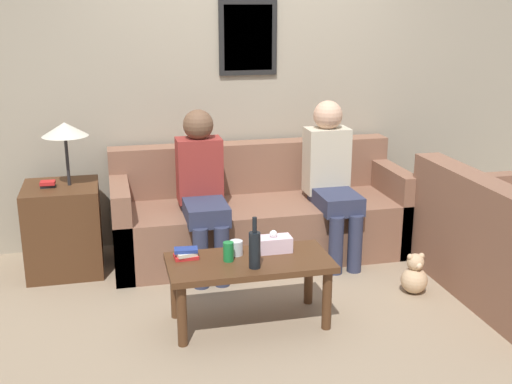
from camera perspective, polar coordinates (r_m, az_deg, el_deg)
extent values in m
plane|color=gray|center=(4.87, 1.72, -7.42)|extent=(16.00, 16.00, 0.00)
cube|color=#9E937F|center=(5.42, -0.80, 9.35)|extent=(9.00, 0.06, 2.60)
cube|color=black|center=(5.35, -0.72, 13.55)|extent=(0.48, 0.02, 0.60)
cube|color=silver|center=(5.34, -0.70, 13.55)|extent=(0.40, 0.01, 0.52)
cube|color=brown|center=(5.19, 0.45, -3.18)|extent=(2.35, 0.85, 0.45)
cube|color=brown|center=(5.37, -0.36, 2.29)|extent=(2.35, 0.20, 0.41)
cube|color=brown|center=(5.02, -11.87, -2.87)|extent=(0.14, 0.85, 0.68)
cube|color=brown|center=(5.51, 11.67, -1.12)|extent=(0.14, 0.85, 0.68)
cube|color=brown|center=(4.49, 19.59, -1.56)|extent=(0.20, 1.63, 0.41)
cube|color=brown|center=(5.35, 17.96, -2.15)|extent=(0.85, 0.14, 0.68)
cube|color=#4C2D19|center=(4.03, -0.59, -6.30)|extent=(1.02, 0.49, 0.04)
cylinder|color=#4C2D19|center=(3.88, -6.60, -10.84)|extent=(0.06, 0.06, 0.39)
cylinder|color=#4C2D19|center=(4.07, 6.32, -9.50)|extent=(0.06, 0.06, 0.39)
cylinder|color=#4C2D19|center=(4.22, -7.22, -8.57)|extent=(0.06, 0.06, 0.39)
cylinder|color=#4C2D19|center=(4.39, 4.70, -7.45)|extent=(0.06, 0.06, 0.39)
cube|color=#4C2D19|center=(5.06, -16.72, -3.13)|extent=(0.55, 0.55, 0.67)
cylinder|color=#262628|center=(4.91, -16.43, 2.79)|extent=(0.02, 0.02, 0.39)
cone|color=beige|center=(4.86, -16.65, 5.37)|extent=(0.33, 0.33, 0.10)
cube|color=black|center=(4.94, -18.01, 0.51)|extent=(0.11, 0.07, 0.02)
cube|color=red|center=(4.93, -18.04, 0.78)|extent=(0.11, 0.09, 0.03)
cylinder|color=black|center=(3.86, -0.12, -5.20)|extent=(0.07, 0.07, 0.22)
cylinder|color=black|center=(3.81, -0.12, -2.95)|extent=(0.03, 0.03, 0.10)
cylinder|color=silver|center=(4.08, -1.77, -4.99)|extent=(0.08, 0.08, 0.09)
cube|color=red|center=(4.06, -6.23, -5.73)|extent=(0.15, 0.11, 0.02)
cube|color=beige|center=(4.05, -6.24, -5.44)|extent=(0.14, 0.12, 0.02)
cube|color=navy|center=(4.04, -6.25, -5.15)|extent=(0.15, 0.09, 0.02)
cylinder|color=#197A38|center=(3.98, -2.47, -5.32)|extent=(0.07, 0.07, 0.12)
cube|color=silver|center=(4.13, 1.55, -4.66)|extent=(0.23, 0.12, 0.10)
sphere|color=white|center=(4.11, 1.56, -3.74)|extent=(0.05, 0.05, 0.05)
cube|color=#2D334C|center=(4.75, -4.55, -1.62)|extent=(0.31, 0.49, 0.14)
cylinder|color=#2D334C|center=(4.61, -4.93, -5.87)|extent=(0.11, 0.11, 0.45)
cylinder|color=#2D334C|center=(4.63, -3.05, -5.72)|extent=(0.11, 0.11, 0.45)
cube|color=maroon|center=(4.92, -5.06, 1.98)|extent=(0.34, 0.22, 0.49)
sphere|color=brown|center=(4.85, -5.16, 5.98)|extent=(0.23, 0.23, 0.23)
cube|color=#2D334C|center=(5.01, 7.10, -0.74)|extent=(0.31, 0.48, 0.14)
cylinder|color=#2D334C|center=(4.86, 7.11, -4.71)|extent=(0.11, 0.11, 0.45)
cylinder|color=#2D334C|center=(4.92, 8.79, -4.54)|extent=(0.11, 0.11, 0.45)
cube|color=beige|center=(5.16, 6.29, 2.81)|extent=(0.34, 0.22, 0.52)
sphere|color=tan|center=(5.09, 6.41, 6.80)|extent=(0.23, 0.23, 0.23)
sphere|color=tan|center=(4.70, 13.88, -7.61)|extent=(0.19, 0.19, 0.19)
sphere|color=tan|center=(4.64, 13.99, -6.07)|extent=(0.12, 0.12, 0.12)
sphere|color=tan|center=(4.61, 13.55, -5.63)|extent=(0.04, 0.04, 0.04)
sphere|color=tan|center=(4.65, 14.50, -5.52)|extent=(0.04, 0.04, 0.04)
sphere|color=beige|center=(4.61, 14.26, -6.36)|extent=(0.05, 0.05, 0.05)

